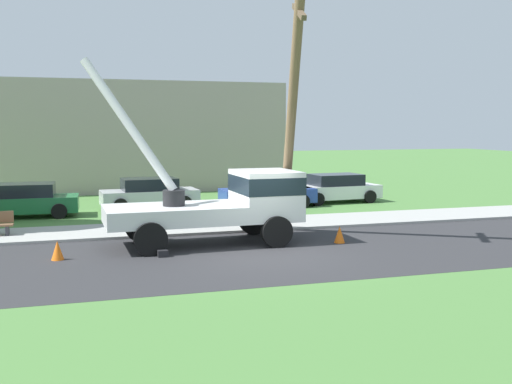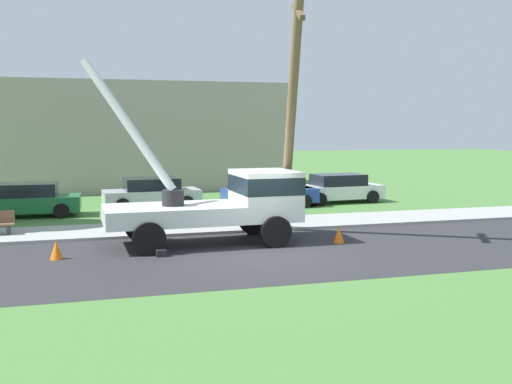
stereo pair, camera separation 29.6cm
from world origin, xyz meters
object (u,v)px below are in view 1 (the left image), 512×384
leaning_utility_pole (292,111)px  traffic_cone_behind (57,250)px  parked_sedan_blue (267,192)px  parked_sedan_green (24,200)px  parked_sedan_white (336,188)px  utility_truck (228,200)px  parked_sedan_silver (150,193)px  traffic_cone_curbside (270,225)px  traffic_cone_ahead (340,234)px

leaning_utility_pole → traffic_cone_behind: bearing=-170.5°
traffic_cone_behind → parked_sedan_blue: 13.00m
traffic_cone_behind → parked_sedan_green: size_ratio=0.13×
leaning_utility_pole → parked_sedan_white: (5.51, 8.49, -3.61)m
utility_truck → parked_sedan_silver: (-1.48, 9.03, -0.70)m
leaning_utility_pole → parked_sedan_blue: (1.69, 7.84, -3.61)m
traffic_cone_behind → parked_sedan_blue: parked_sedan_blue is taller
parked_sedan_green → parked_sedan_white: bearing=3.0°
parked_sedan_white → leaning_utility_pole: bearing=-123.0°
traffic_cone_curbside → parked_sedan_white: size_ratio=0.12×
leaning_utility_pole → traffic_cone_behind: size_ratio=15.10×
traffic_cone_behind → parked_sedan_green: (-1.55, 8.99, 0.43)m
utility_truck → traffic_cone_curbside: (1.90, 1.39, -1.13)m
traffic_cone_ahead → traffic_cone_behind: (-8.79, 0.03, 0.00)m
utility_truck → traffic_cone_curbside: bearing=36.2°
utility_truck → leaning_utility_pole: leaning_utility_pole is taller
parked_sedan_silver → parked_sedan_white: size_ratio=1.00×
parked_sedan_white → traffic_cone_ahead: bearing=-113.7°
traffic_cone_behind → parked_sedan_white: (13.08, 9.75, 0.43)m
traffic_cone_curbside → parked_sedan_silver: (-3.38, 7.63, 0.43)m
traffic_cone_curbside → parked_sedan_green: bearing=143.3°
parked_sedan_green → parked_sedan_blue: 10.81m
traffic_cone_ahead → parked_sedan_white: size_ratio=0.12×
parked_sedan_blue → parked_sedan_white: 3.87m
parked_sedan_silver → parked_sedan_blue: (5.44, -1.00, 0.00)m
utility_truck → traffic_cone_behind: bearing=-168.5°
utility_truck → parked_sedan_green: bearing=130.9°
traffic_cone_ahead → parked_sedan_green: 13.73m
traffic_cone_ahead → traffic_cone_behind: size_ratio=1.00×
parked_sedan_green → parked_sedan_blue: (10.81, 0.12, 0.00)m
traffic_cone_behind → parked_sedan_white: bearing=36.7°
utility_truck → traffic_cone_curbside: size_ratio=12.18×
leaning_utility_pole → parked_sedan_green: size_ratio=1.89×
traffic_cone_behind → traffic_cone_curbside: 7.62m
utility_truck → parked_sedan_blue: (3.96, 8.03, -0.70)m
traffic_cone_ahead → traffic_cone_curbside: size_ratio=1.00×
traffic_cone_behind → leaning_utility_pole: bearing=9.5°
parked_sedan_blue → parked_sedan_white: (3.81, 0.65, 0.00)m
parked_sedan_green → parked_sedan_white: size_ratio=0.99×
parked_sedan_white → traffic_cone_behind: bearing=-143.3°
parked_sedan_blue → leaning_utility_pole: bearing=-102.2°
traffic_cone_behind → parked_sedan_blue: bearing=44.5°
traffic_cone_behind → parked_sedan_silver: bearing=69.3°
parked_sedan_white → parked_sedan_silver: bearing=177.8°
parked_sedan_green → parked_sedan_white: (14.63, 0.76, 0.00)m
traffic_cone_curbside → parked_sedan_white: bearing=51.1°
leaning_utility_pole → parked_sedan_blue: size_ratio=1.91×
parked_sedan_silver → parked_sedan_blue: 5.53m
parked_sedan_silver → parked_sedan_green: bearing=-168.3°
leaning_utility_pole → parked_sedan_blue: bearing=77.8°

